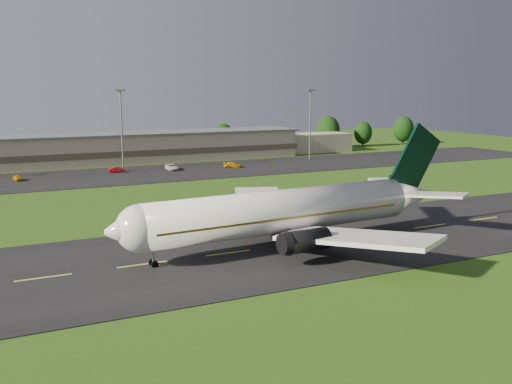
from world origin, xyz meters
name	(u,v)px	position (x,y,z in m)	size (l,w,h in m)	color
ground	(229,254)	(0.00, 0.00, 0.00)	(360.00, 360.00, 0.00)	#264711
taxiway	(228,253)	(0.00, 0.00, 0.05)	(220.00, 30.00, 0.10)	black
apron	(110,176)	(0.00, 72.00, 0.05)	(260.00, 30.00, 0.10)	black
airliner	(287,211)	(8.34, 0.06, 4.66)	(51.30, 42.09, 15.57)	white
terminal	(115,149)	(6.40, 96.18, 3.99)	(145.00, 16.00, 8.40)	#BDA990
light_mast_centre	(121,120)	(5.00, 80.00, 12.74)	(2.40, 1.20, 20.35)	gray
light_mast_east	(310,116)	(60.00, 80.00, 12.74)	(2.40, 1.20, 20.35)	gray
tree_line	(228,137)	(44.98, 106.25, 5.18)	(195.89, 9.15, 11.17)	black
service_vehicle_a	(18,178)	(-20.24, 73.88, 0.74)	(1.51, 3.75, 1.28)	#C0810B
service_vehicle_b	(117,170)	(2.68, 77.04, 0.76)	(1.39, 3.98, 1.31)	#9E0A10
service_vehicle_c	(172,167)	(16.26, 75.27, 0.86)	(2.51, 5.45, 1.51)	silver
service_vehicle_d	(233,165)	(32.15, 72.57, 0.81)	(1.98, 4.88, 1.41)	#CC8B0C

